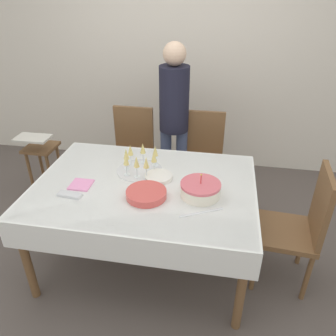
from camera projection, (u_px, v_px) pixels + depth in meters
The scene contains 15 objects.
ground_plane at pixel (147, 258), 2.75m from camera, with size 12.00×12.00×0.00m, color #564C47.
wall_back at pixel (181, 51), 3.64m from camera, with size 8.00×0.05×2.70m.
dining_table at pixel (145, 195), 2.44m from camera, with size 1.61×1.16×0.74m.
dining_chair_far_left at pixel (132, 151), 3.31m from camera, with size 0.42×0.42×0.96m.
dining_chair_far_right at pixel (202, 157), 3.21m from camera, with size 0.43×0.43×0.96m.
dining_chair_right_end at pixel (299, 224), 2.32m from camera, with size 0.45×0.45×0.96m.
birthday_cake at pixel (200, 189), 2.23m from camera, with size 0.28×0.28×0.17m.
champagne_tray at pixel (140, 161), 2.51m from camera, with size 0.36×0.36×0.18m.
plate_stack_main at pixel (146, 194), 2.23m from camera, with size 0.28×0.28×0.05m.
plate_stack_dessert at pixel (159, 177), 2.45m from camera, with size 0.21×0.21×0.03m.
cake_knife at pixel (201, 212), 2.09m from camera, with size 0.28×0.15×0.00m.
fork_pile at pixel (70, 195), 2.25m from camera, with size 0.18×0.08×0.02m.
napkin_pile at pixel (81, 185), 2.37m from camera, with size 0.15×0.15×0.01m.
person_standing at pixel (174, 112), 3.10m from camera, with size 0.28×0.28×1.58m.
high_chair at pixel (41, 154), 3.36m from camera, with size 0.33×0.35×0.71m.
Camera 1 is at (0.52, -1.96, 2.02)m, focal length 35.00 mm.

